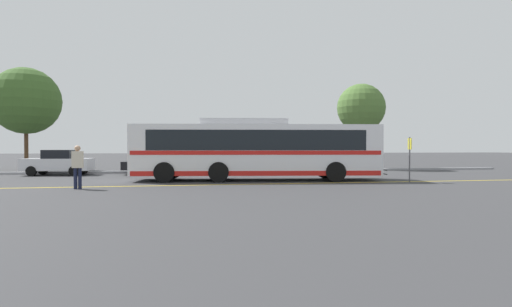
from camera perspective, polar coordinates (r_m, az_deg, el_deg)
The scene contains 11 objects.
ground_plane at distance 20.89m, azimuth 0.89°, elevation -3.82°, with size 220.00×220.00×0.00m, color #38383A.
lane_strip_0 at distance 18.64m, azimuth 1.21°, elevation -4.37°, with size 0.20×32.52×0.01m, color gold.
curb_strip at distance 27.88m, azimuth -2.65°, elevation -2.51°, with size 40.52×0.36×0.15m, color #99999E.
transit_bus at distance 20.72m, azimuth -0.04°, elevation 0.66°, with size 13.03×4.26×3.16m.
parked_car_0 at distance 27.49m, azimuth -26.40°, elevation -1.17°, with size 4.09×2.02×1.56m.
parked_car_1 at distance 26.49m, azimuth -13.87°, elevation -1.39°, with size 4.38×2.08×1.34m.
parked_car_2 at distance 26.31m, azimuth -1.83°, elevation -1.30°, with size 4.31×2.26×1.39m.
pedestrian_0 at distance 17.85m, azimuth -24.13°, elevation -1.39°, with size 0.43×0.24×1.79m.
bus_stop_sign at distance 21.05m, azimuth 21.10°, elevation -0.01°, with size 0.08×0.40×2.22m.
tree_0 at distance 33.14m, azimuth 14.78°, elevation 6.31°, with size 3.82×3.82×6.80m.
tree_1 at distance 34.56m, azimuth -30.02°, elevation 6.52°, with size 4.94×4.94×7.67m.
Camera 1 is at (-4.04, -20.43, 1.68)m, focal length 28.00 mm.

